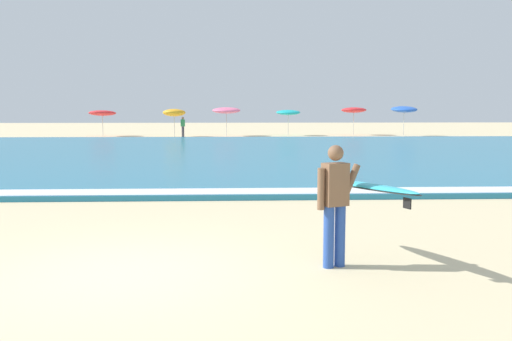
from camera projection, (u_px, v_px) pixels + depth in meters
ground_plane at (124, 273)px, 7.56m from camera, size 160.00×160.00×0.00m
sea at (202, 153)px, 27.33m from camera, size 120.00×28.00×0.14m
surf_foam at (174, 192)px, 14.01m from camera, size 120.00×1.02×0.01m
surfer_with_board at (350, 194)px, 7.86m from camera, size 1.34×2.29×1.73m
beach_umbrella_0 at (102, 113)px, 44.66m from camera, size 2.17×2.19×2.15m
beach_umbrella_1 at (174, 113)px, 43.84m from camera, size 1.78×1.81×2.23m
beach_umbrella_2 at (226, 110)px, 44.97m from camera, size 2.28×2.31×2.39m
beach_umbrella_3 at (288, 112)px, 45.63m from camera, size 2.00×2.02×2.16m
beach_umbrella_4 at (354, 110)px, 46.54m from camera, size 2.09×2.10×2.35m
beach_umbrella_5 at (404, 109)px, 44.73m from camera, size 2.08×2.11×2.49m
beachgoer_near_row_left at (183, 126)px, 43.31m from camera, size 0.32×0.20×1.58m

